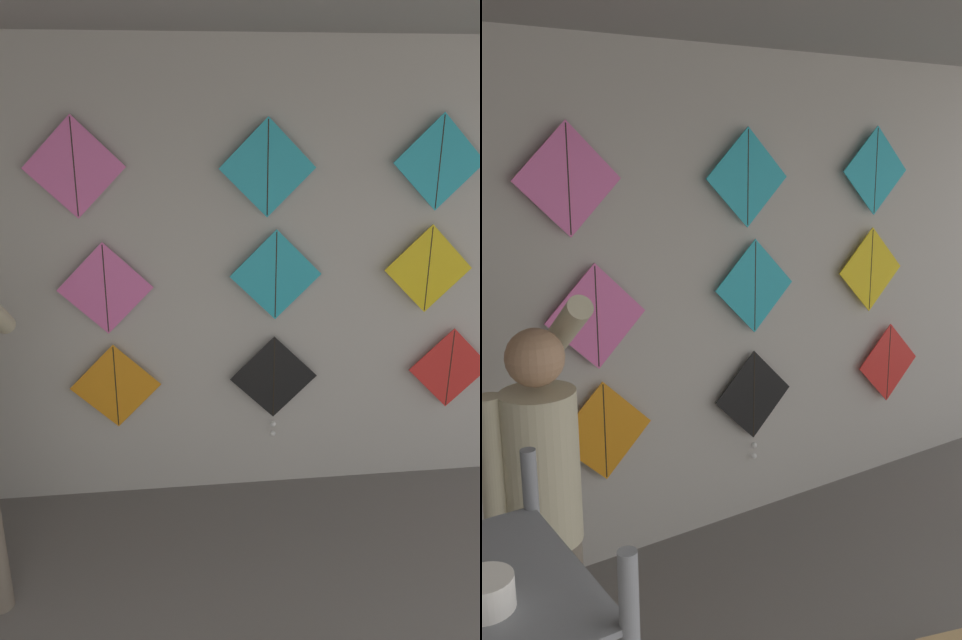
{
  "view_description": "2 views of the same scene",
  "coord_description": "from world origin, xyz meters",
  "views": [
    {
      "loc": [
        -0.07,
        0.19,
        2.49
      ],
      "look_at": [
        0.3,
        3.47,
        1.29
      ],
      "focal_mm": 35.0,
      "sensor_mm": 36.0,
      "label": 1
    },
    {
      "loc": [
        -1.89,
        0.43,
        2.27
      ],
      "look_at": [
        0.15,
        3.47,
        1.38
      ],
      "focal_mm": 40.0,
      "sensor_mm": 36.0,
      "label": 2
    }
  ],
  "objects": [
    {
      "name": "kite_5",
      "position": [
        -0.45,
        3.71,
        1.43
      ],
      "size": [
        0.55,
        0.01,
        0.55
      ],
      "color": "pink"
    },
    {
      "name": "kite_2",
      "position": [
        0.55,
        3.71,
        0.78
      ],
      "size": [
        0.55,
        0.04,
        0.69
      ],
      "color": "black"
    },
    {
      "name": "back_panel",
      "position": [
        0.0,
        3.8,
        1.4
      ],
      "size": [
        5.88,
        0.06,
        2.8
      ],
      "primitive_type": "cube",
      "color": "#BCB7AD",
      "rests_on": "ground"
    },
    {
      "name": "shopkeeper",
      "position": [
        -1.08,
        2.87,
        0.98
      ],
      "size": [
        0.43,
        0.56,
        1.74
      ],
      "rotation": [
        0.0,
        0.0,
        -0.28
      ],
      "color": "#726656",
      "rests_on": "ground"
    },
    {
      "name": "kite_1",
      "position": [
        -0.44,
        3.71,
        0.8
      ],
      "size": [
        0.55,
        0.01,
        0.55
      ],
      "color": "orange"
    },
    {
      "name": "kite_7",
      "position": [
        1.49,
        3.71,
        1.48
      ],
      "size": [
        0.55,
        0.01,
        0.55
      ],
      "color": "yellow"
    },
    {
      "name": "kite_9",
      "position": [
        -0.57,
        3.71,
        2.12
      ],
      "size": [
        0.55,
        0.01,
        0.55
      ],
      "color": "pink"
    },
    {
      "name": "kite_3",
      "position": [
        1.71,
        3.71,
        0.81
      ],
      "size": [
        0.55,
        0.01,
        0.55
      ],
      "color": "red"
    },
    {
      "name": "kite_6",
      "position": [
        0.55,
        3.71,
        1.48
      ],
      "size": [
        0.55,
        0.01,
        0.55
      ],
      "color": "#28B2C6"
    },
    {
      "name": "kite_11",
      "position": [
        1.49,
        3.71,
        2.12
      ],
      "size": [
        0.55,
        0.01,
        0.55
      ],
      "color": "#28B2C6"
    },
    {
      "name": "kite_10",
      "position": [
        0.49,
        3.71,
        2.1
      ],
      "size": [
        0.55,
        0.01,
        0.55
      ],
      "color": "#28B2C6"
    }
  ]
}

